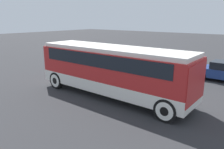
% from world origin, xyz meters
% --- Properties ---
extents(ground_plane, '(120.00, 120.00, 0.00)m').
position_xyz_m(ground_plane, '(0.00, 0.00, 0.00)').
color(ground_plane, '#2D2D30').
extents(tour_bus, '(9.82, 2.61, 2.99)m').
position_xyz_m(tour_bus, '(0.10, -0.00, 1.81)').
color(tour_bus, silver).
rests_on(tour_bus, ground_plane).
extents(parked_car_mid, '(4.06, 1.92, 1.44)m').
position_xyz_m(parked_car_mid, '(-0.21, 5.38, 0.71)').
color(parked_car_mid, '#2D5638').
rests_on(parked_car_mid, ground_plane).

